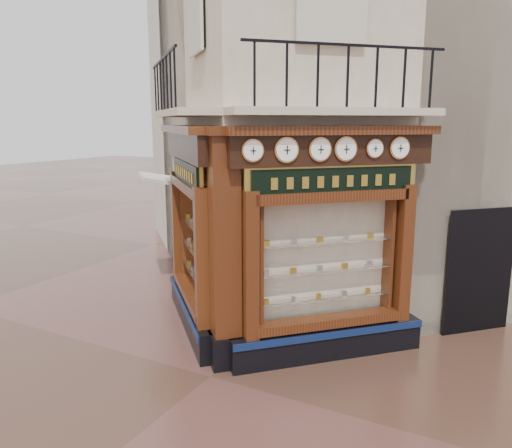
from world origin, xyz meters
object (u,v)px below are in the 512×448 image
Objects in this scene: signboard_right at (334,181)px; signboard_left at (186,173)px; corner_pilaster at (225,253)px; clock_f at (400,148)px; clock_a at (253,151)px; clock_b at (287,150)px; awning at (165,285)px; clock_e at (375,148)px; clock_d at (346,149)px; clock_c at (320,149)px.

signboard_left is at bearing 135.00° from signboard_right.
signboard_left is 0.97× the size of signboard_right.
corner_pilaster is 3.35m from clock_f.
clock_a is (0.55, -0.06, 1.67)m from corner_pilaster.
clock_b reaches higher than clock_f.
corner_pilaster is at bearing -169.75° from signboard_left.
clock_f is (2.33, 1.73, 1.67)m from corner_pilaster.
signboard_right is (5.00, -1.81, 3.10)m from awning.
clock_f is 6.98m from awning.
corner_pilaster is at bearing 129.16° from clock_a.
clock_e is at bearing -128.64° from signboard_left.
clock_d reaches higher than awning.
awning is at bearing 124.36° from clock_f.
clock_b is 0.25× the size of awning.
corner_pilaster is at bearing 169.94° from clock_e.
clock_b is 1.07× the size of clock_f.
clock_b reaches higher than clock_c.
clock_a is 2.52m from clock_f.
corner_pilaster is 10.41× the size of clock_c.
clock_f reaches higher than clock_a.
signboard_right reaches higher than awning.
clock_e is at bearing 0.00° from clock_a.
clock_e is 0.46m from clock_f.
corner_pilaster is 1.89× the size of signboard_left.
clock_a is at bearing -50.84° from corner_pilaster.
clock_e is (0.37, 0.37, 0.00)m from clock_d.
clock_c reaches higher than clock_a.
signboard_left is at bearing 100.25° from corner_pilaster.
corner_pilaster reaches higher than clock_e.
clock_a is 2.06m from clock_e.
clock_b is (0.93, 0.33, 1.67)m from corner_pilaster.
awning is at bearing 99.77° from clock_a.
clock_c is 0.24× the size of awning.
clock_d is at bearing -38.73° from signboard_right.
clock_d is 0.55m from signboard_right.
clock_d is (0.31, 0.31, 0.00)m from clock_c.
clock_d is 1.28× the size of clock_e.
clock_b is 1.03× the size of clock_c.
clock_b is 1.98m from clock_f.
signboard_right is (-0.18, -0.02, -0.52)m from clock_d.
clock_c is 0.18× the size of signboard_right.
awning is at bearing 3.82° from signboard_left.
clock_a reaches higher than signboard_left.
awning is (-5.17, 1.79, -3.62)m from clock_d.
signboard_right is at bearing 141.27° from clock_d.
clock_a reaches higher than awning.
clock_d is at bearing 0.00° from clock_a.
clock_a is 0.88× the size of clock_b.
clock_c is at bearing -180.00° from clock_f.
signboard_left is at bearing 106.97° from clock_a.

